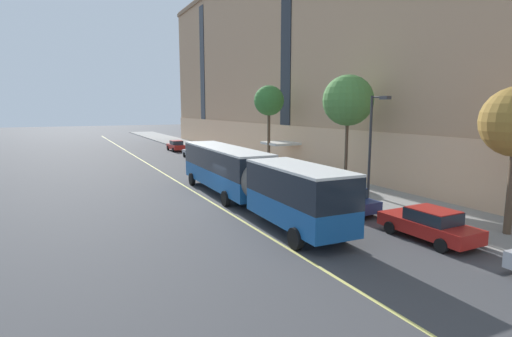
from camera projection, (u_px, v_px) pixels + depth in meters
name	position (u px, v px, depth m)	size (l,w,h in m)	color
ground_plane	(227.00, 202.00, 26.85)	(260.00, 260.00, 0.00)	#424244
sidewalk	(320.00, 182.00, 33.75)	(5.89, 160.00, 0.15)	gray
apartment_facade	(433.00, 34.00, 33.19)	(15.20, 110.00, 24.66)	tan
city_bus	(246.00, 175.00, 25.56)	(3.25, 20.06, 3.44)	#19569E
parked_car_silver_1	(195.00, 152.00, 50.30)	(2.13, 4.46, 1.56)	#B7B7BC
parked_car_navy_3	(344.00, 199.00, 24.28)	(1.98, 4.83, 1.56)	navy
parked_car_black_4	(248.00, 168.00, 36.55)	(2.06, 4.52, 1.56)	black
parked_car_red_5	(176.00, 146.00, 58.73)	(1.93, 4.60, 1.56)	#B21E19
parked_car_champagne_6	(212.00, 157.00, 44.93)	(1.94, 4.59, 1.56)	#BCAD89
parked_car_red_7	(429.00, 224.00, 18.91)	(2.08, 4.80, 1.56)	#B21E19
parked_car_silver_8	(287.00, 181.00, 30.22)	(1.98, 4.57, 1.56)	#B7B7BC
street_tree_mid_block	(348.00, 101.00, 29.49)	(3.76, 3.76, 8.54)	brown
street_tree_far_uptown	(269.00, 101.00, 40.40)	(3.05, 3.05, 8.39)	brown
street_lamp	(373.00, 139.00, 24.37)	(0.36, 1.48, 6.84)	#2D2D30
lane_centerline	(199.00, 195.00, 29.06)	(0.16, 140.00, 0.01)	#E0D66B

